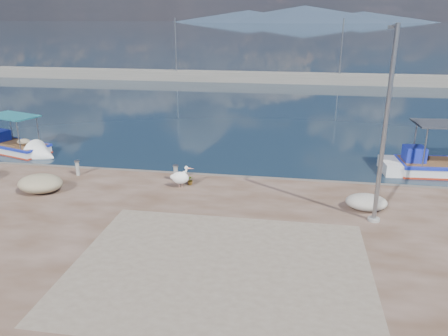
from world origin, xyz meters
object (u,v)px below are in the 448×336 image
boat_left (17,149)px  bollard_near (176,172)px  boat_right (443,169)px  pelican (181,177)px  lamp_post (384,135)px

boat_left → bollard_near: (11.07, -4.48, 0.72)m
boat_right → bollard_near: bearing=-164.2°
pelican → lamp_post: size_ratio=0.15×
boat_right → bollard_near: 13.77m
boat_left → lamp_post: 21.05m
pelican → boat_left: bearing=147.7°
boat_left → lamp_post: (19.42, -7.27, 3.60)m
lamp_post → bollard_near: 9.27m
boat_left → boat_right: bearing=18.4°
boat_right → bollard_near: boat_right is taller
pelican → bollard_near: size_ratio=1.35×
boat_left → bollard_near: bearing=-3.9°
bollard_near → lamp_post: bearing=-18.5°
boat_right → boat_left: bearing=176.5°
boat_right → bollard_near: (-12.97, -4.59, 0.68)m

